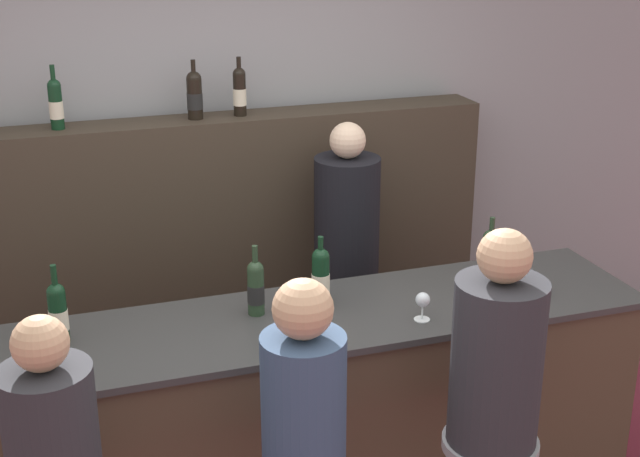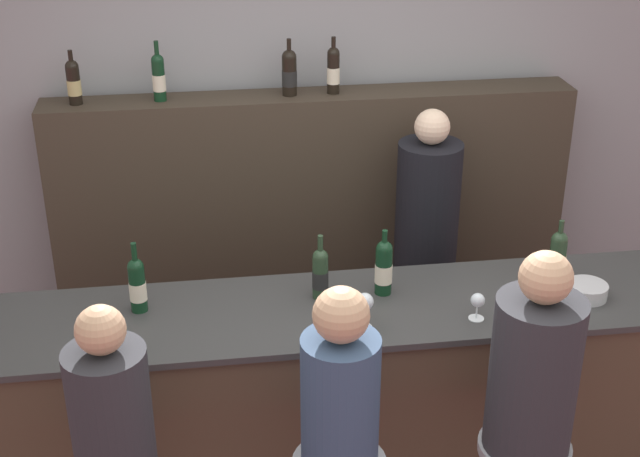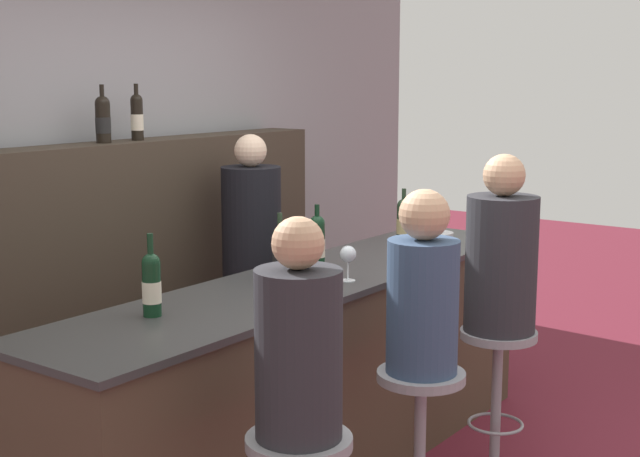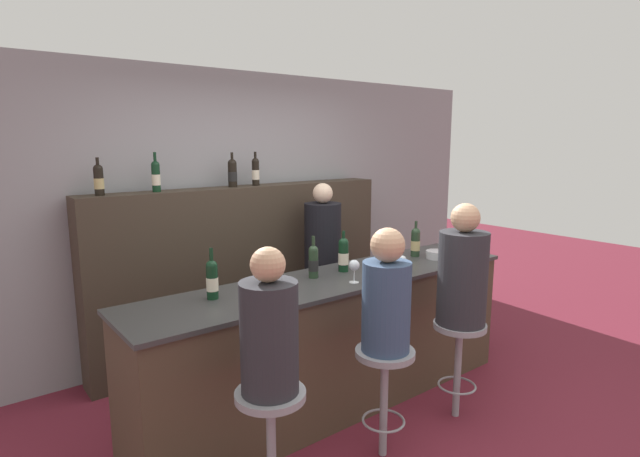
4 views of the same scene
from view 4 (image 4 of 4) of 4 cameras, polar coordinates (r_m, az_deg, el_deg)
ground_plane at (r=3.82m, az=4.89°, el=-21.05°), size 16.00×16.00×0.00m
wall_back at (r=4.81m, az=-9.84°, el=1.94°), size 6.40×0.05×2.60m
bar_counter at (r=3.80m, az=1.71°, el=-12.78°), size 3.10×0.67×0.99m
back_bar_cabinet at (r=4.72m, az=-8.35°, el=-4.64°), size 2.91×0.28×1.56m
wine_bottle_counter_0 at (r=3.20m, az=-12.23°, el=-5.65°), size 0.07×0.07×0.33m
wine_bottle_counter_1 at (r=3.61m, az=-0.76°, el=-3.74°), size 0.07×0.07×0.31m
wine_bottle_counter_2 at (r=3.78m, az=2.70°, el=-2.97°), size 0.08×0.08×0.31m
wine_bottle_counter_3 at (r=4.34m, az=10.86°, el=-1.50°), size 0.08×0.08×0.31m
wine_bottle_backbar_0 at (r=4.12m, az=-23.97°, el=5.13°), size 0.07×0.07×0.29m
wine_bottle_backbar_1 at (r=4.24m, az=-18.25°, el=5.74°), size 0.07×0.07×0.32m
wine_bottle_backbar_2 at (r=4.52m, az=-9.98°, el=6.29°), size 0.08×0.08×0.31m
wine_bottle_backbar_3 at (r=4.64m, az=-7.38°, el=6.50°), size 0.07×0.07×0.31m
wine_glass_0 at (r=3.49m, az=3.93°, el=-4.30°), size 0.08×0.08×0.16m
wine_glass_1 at (r=3.84m, az=9.39°, el=-3.63°), size 0.07×0.07×0.12m
metal_bowl at (r=4.32m, az=13.21°, el=-2.92°), size 0.18×0.18×0.07m
bar_stool_left at (r=2.77m, az=-5.65°, el=-20.88°), size 0.37×0.37×0.70m
guest_seated_left at (r=2.55m, az=-5.84°, el=-11.55°), size 0.30×0.30×0.76m
bar_stool_middle at (r=3.23m, az=7.39°, el=-16.13°), size 0.37×0.37×0.70m
guest_seated_middle at (r=3.04m, az=7.60°, el=-7.80°), size 0.30×0.30×0.76m
bar_stool_right at (r=3.75m, az=15.59°, el=-12.59°), size 0.37×0.37×0.70m
guest_seated_right at (r=3.59m, az=15.99°, el=-4.88°), size 0.34×0.34×0.85m
bartender at (r=4.69m, az=0.31°, el=-5.26°), size 0.34×0.34×1.58m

